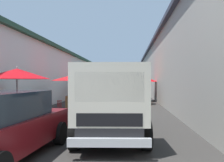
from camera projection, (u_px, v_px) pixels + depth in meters
The scene contains 13 objects.
ground at pixel (105, 106), 15.77m from camera, with size 90.00×90.00×0.00m, color #33302D.
building_left_whitewash at pixel (15, 75), 18.59m from camera, with size 49.80×7.50×4.38m.
building_right_concrete at pixel (207, 67), 17.45m from camera, with size 49.80×7.50×5.42m.
fruit_stall_near_left at pixel (88, 80), 20.11m from camera, with size 2.60×2.60×2.30m.
fruit_stall_near_right at pixel (18, 80), 9.10m from camera, with size 2.54×2.54×2.24m.
fruit_stall_mid_lane at pixel (144, 82), 19.91m from camera, with size 2.25×2.25×2.19m.
fruit_stall_far_left at pixel (133, 82), 17.26m from camera, with size 2.42×2.42×2.13m.
fruit_stall_far_right at pixel (72, 81), 14.36m from camera, with size 2.64×2.64×2.13m.
delivery_truck at pixel (111, 105), 6.42m from camera, with size 5.01×2.19×2.08m.
vendor_by_crates at pixel (133, 90), 18.71m from camera, with size 0.58×0.42×1.67m.
vendor_in_shade at pixel (107, 97), 11.19m from camera, with size 0.33×0.62×1.62m.
parked_scooter at pixel (140, 112), 9.42m from camera, with size 1.69×0.39×1.14m.
plastic_stool at pixel (59, 102), 15.23m from camera, with size 0.30×0.30×0.43m.
Camera 1 is at (-2.19, -1.70, 1.67)m, focal length 37.94 mm.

